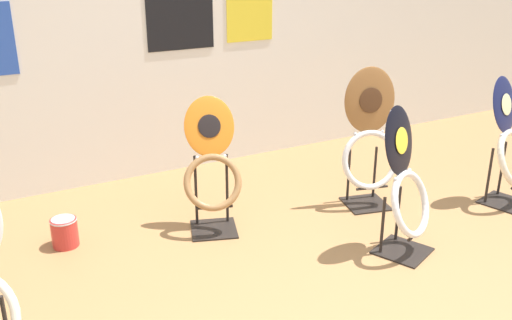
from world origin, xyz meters
The scene contains 6 objects.
wall_back centered at (0.00, 2.42, 1.30)m, with size 8.00×0.07×2.60m.
toilet_seat_display_jazz_black centered at (0.67, 0.55, 0.41)m, with size 0.43×0.37×0.86m.
toilet_seat_display_orange_sun centered at (-0.16, 1.32, 0.38)m, with size 0.42×0.42×0.82m.
toilet_seat_display_woodgrain centered at (0.90, 1.15, 0.45)m, with size 0.43×0.34×0.95m.
toilet_seat_display_navy_moon centered at (1.76, 0.72, 0.41)m, with size 0.45×0.38×0.87m.
paint_can centered at (-1.03, 1.54, 0.09)m, with size 0.16×0.16×0.18m.
Camera 1 is at (-1.47, -1.62, 1.67)m, focal length 40.00 mm.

